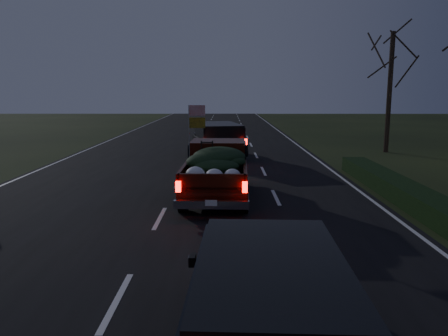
# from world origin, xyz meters

# --- Properties ---
(ground) EXTENTS (120.00, 120.00, 0.00)m
(ground) POSITION_xyz_m (0.00, 0.00, 0.00)
(ground) COLOR black
(ground) RESTS_ON ground
(road_asphalt) EXTENTS (14.00, 120.00, 0.02)m
(road_asphalt) POSITION_xyz_m (0.00, 0.00, 0.01)
(road_asphalt) COLOR black
(road_asphalt) RESTS_ON ground
(hedge_row) EXTENTS (1.00, 10.00, 0.60)m
(hedge_row) POSITION_xyz_m (7.80, 3.00, 0.30)
(hedge_row) COLOR black
(hedge_row) RESTS_ON ground
(bare_tree_far) EXTENTS (3.60, 3.60, 7.00)m
(bare_tree_far) POSITION_xyz_m (11.50, 14.00, 5.23)
(bare_tree_far) COLOR black
(bare_tree_far) RESTS_ON ground
(pickup_truck) EXTENTS (2.22, 5.41, 2.81)m
(pickup_truck) POSITION_xyz_m (1.58, 2.60, 1.05)
(pickup_truck) COLOR #371007
(pickup_truck) RESTS_ON ground
(lead_suv) EXTENTS (3.16, 5.59, 1.52)m
(lead_suv) POSITION_xyz_m (1.45, 12.00, 1.15)
(lead_suv) COLOR black
(lead_suv) RESTS_ON ground
(rear_suv) EXTENTS (2.14, 4.58, 1.30)m
(rear_suv) POSITION_xyz_m (2.45, -6.94, 0.98)
(rear_suv) COLOR black
(rear_suv) RESTS_ON ground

